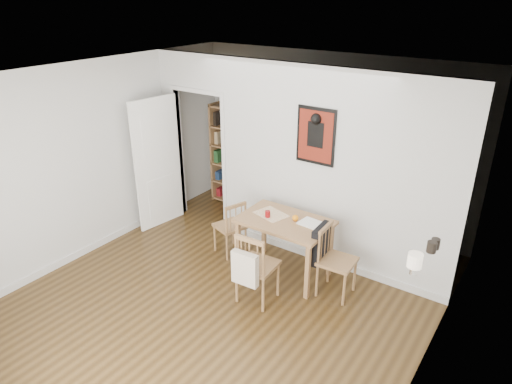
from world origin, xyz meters
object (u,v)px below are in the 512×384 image
Objects in this scene: dining_table at (285,227)px; bookshelf at (232,156)px; notebook at (312,224)px; ceramic_jar_a at (432,247)px; red_glass at (268,214)px; chair_right at (336,260)px; mantel_lamp at (415,262)px; chair_left at (230,226)px; chair_front at (257,266)px; fireplace at (420,309)px; orange_fruit at (295,218)px; ceramic_jar_b at (435,244)px.

dining_table is 2.33m from bookshelf.
notebook is 2.90× the size of ceramic_jar_a.
red_glass is at bearing -40.67° from bookshelf.
dining_table is 1.28× the size of chair_right.
mantel_lamp is at bearing -33.13° from notebook.
chair_front is at bearing -36.31° from chair_left.
chair_right is at bearing -28.08° from bookshelf.
notebook is 1.57× the size of mantel_lamp.
fireplace is at bearing 2.80° from chair_front.
ceramic_jar_a is at bearing 7.82° from chair_front.
chair_front is 1.96m from mantel_lamp.
dining_table is 0.69m from chair_front.
bookshelf is 15.75× the size of ceramic_jar_a.
ceramic_jar_a is (2.72, -0.43, 0.81)m from chair_left.
chair_front reaches higher than dining_table.
dining_table is at bearing -154.15° from orange_fruit.
chair_front is 2.81m from bookshelf.
bookshelf reaches higher than ceramic_jar_b.
mantel_lamp is at bearing -31.25° from bookshelf.
dining_table is at bearing -1.13° from chair_left.
notebook is at bearing 164.44° from ceramic_jar_b.
ceramic_jar_a reaches higher than chair_left.
chair_front is at bearing -177.20° from fireplace.
orange_fruit is 1.81m from ceramic_jar_b.
mantel_lamp is at bearing -25.62° from dining_table.
chair_right is at bearing 154.21° from fireplace.
bookshelf is at bearing 154.37° from ceramic_jar_a.
orange_fruit is (1.01, 0.04, 0.41)m from chair_left.
bookshelf is (-2.61, 1.39, 0.38)m from chair_right.
ceramic_jar_a is 0.09m from ceramic_jar_b.
bookshelf reaches higher than mantel_lamp.
notebook is at bearing 161.36° from ceramic_jar_a.
chair_right is at bearing -1.40° from chair_left.
chair_right is (1.62, -0.04, 0.06)m from chair_left.
dining_table is 13.30× the size of red_glass.
red_glass is 0.43× the size of mantel_lamp.
bookshelf is 5.42× the size of notebook.
bookshelf is 16.47× the size of ceramic_jar_b.
red_glass is at bearing 166.14° from fireplace.
dining_table is at bearing 154.38° from mantel_lamp.
chair_left is 7.47× the size of ceramic_jar_a.
ceramic_jar_b reaches higher than chair_left.
chair_right is 0.95m from chair_front.
ceramic_jar_b is at bearing 10.40° from chair_front.
dining_table is at bearing -164.24° from notebook.
chair_right is 1.60m from mantel_lamp.
ceramic_jar_a reaches higher than red_glass.
chair_left is at bearing 178.87° from dining_table.
bookshelf reaches higher than ceramic_jar_a.
orange_fruit is at bearing -33.34° from bookshelf.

